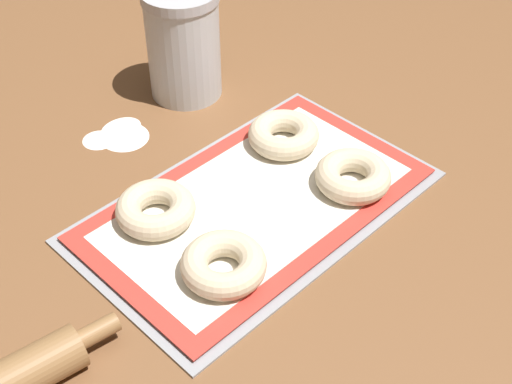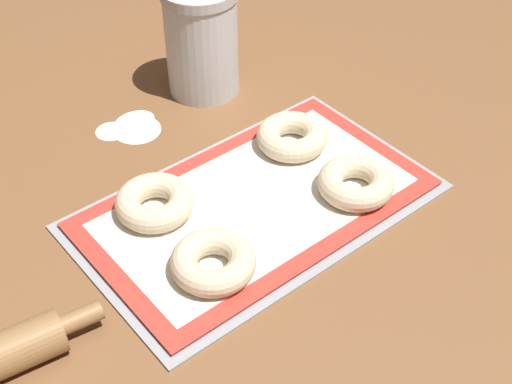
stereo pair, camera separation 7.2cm
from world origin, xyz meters
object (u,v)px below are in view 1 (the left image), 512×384
object	(u,v)px
baking_tray	(256,205)
bagel_front_left	(224,264)
bagel_back_left	(156,209)
flour_canister	(183,43)
bagel_back_right	(284,135)
bagel_front_right	(353,176)

from	to	relation	value
baking_tray	bagel_front_left	size ratio (longest dim) A/B	4.58
bagel_back_left	flour_canister	size ratio (longest dim) A/B	0.58
baking_tray	bagel_back_right	xyz separation A→B (m)	(0.12, 0.06, 0.02)
bagel_front_left	flour_canister	world-z (taller)	flour_canister
bagel_front_left	bagel_front_right	distance (m)	0.24
bagel_back_left	bagel_back_right	size ratio (longest dim) A/B	1.00
bagel_front_left	bagel_back_left	world-z (taller)	same
baking_tray	bagel_back_left	distance (m)	0.14
bagel_front_left	bagel_back_right	size ratio (longest dim) A/B	1.00
bagel_front_left	bagel_back_left	distance (m)	0.14
bagel_front_left	bagel_front_right	world-z (taller)	same
flour_canister	bagel_back_left	bearing A→B (deg)	-137.94
bagel_front_left	flour_canister	bearing A→B (deg)	55.40
bagel_back_left	flour_canister	distance (m)	0.33
bagel_front_left	bagel_back_right	bearing A→B (deg)	27.88
bagel_front_left	bagel_back_left	size ratio (longest dim) A/B	1.00
bagel_front_right	flour_canister	distance (m)	0.37
bagel_back_right	flour_canister	distance (m)	0.24
bagel_front_right	bagel_back_left	bearing A→B (deg)	149.14
baking_tray	bagel_front_left	distance (m)	0.14
bagel_back_left	bagel_back_right	bearing A→B (deg)	-1.87
bagel_back_left	bagel_back_right	world-z (taller)	same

